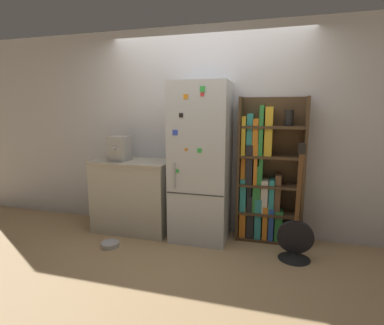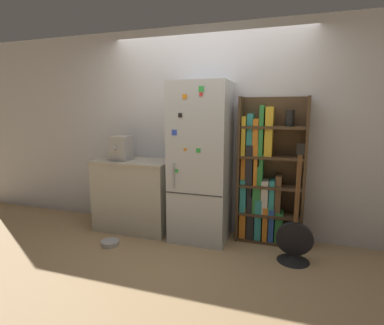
# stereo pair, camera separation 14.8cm
# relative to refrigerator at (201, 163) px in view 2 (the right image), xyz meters

# --- Properties ---
(ground_plane) EXTENTS (16.00, 16.00, 0.00)m
(ground_plane) POSITION_rel_refrigerator_xyz_m (0.00, -0.16, -0.95)
(ground_plane) COLOR tan
(wall_back) EXTENTS (8.00, 0.05, 2.60)m
(wall_back) POSITION_rel_refrigerator_xyz_m (0.00, 0.31, 0.35)
(wall_back) COLOR silver
(wall_back) RESTS_ON ground_plane
(refrigerator) EXTENTS (0.68, 0.60, 1.90)m
(refrigerator) POSITION_rel_refrigerator_xyz_m (0.00, 0.00, 0.00)
(refrigerator) COLOR silver
(refrigerator) RESTS_ON ground_plane
(bookshelf) EXTENTS (0.76, 0.28, 1.73)m
(bookshelf) POSITION_rel_refrigerator_xyz_m (0.74, 0.17, -0.18)
(bookshelf) COLOR #4C3823
(bookshelf) RESTS_ON ground_plane
(kitchen_counter) EXTENTS (1.01, 0.57, 0.93)m
(kitchen_counter) POSITION_rel_refrigerator_xyz_m (-0.92, 0.01, -0.48)
(kitchen_counter) COLOR #BCB7A8
(kitchen_counter) RESTS_ON ground_plane
(espresso_machine) EXTENTS (0.23, 0.31, 0.31)m
(espresso_machine) POSITION_rel_refrigerator_xyz_m (-1.06, -0.04, 0.14)
(espresso_machine) COLOR #A5A39E
(espresso_machine) RESTS_ON kitchen_counter
(guitar) EXTENTS (0.38, 0.34, 1.26)m
(guitar) POSITION_rel_refrigerator_xyz_m (1.11, -0.28, -0.77)
(guitar) COLOR black
(guitar) RESTS_ON ground_plane
(pet_bowl) EXTENTS (0.21, 0.21, 0.05)m
(pet_bowl) POSITION_rel_refrigerator_xyz_m (-0.95, -0.55, -0.92)
(pet_bowl) COLOR #B7B7BC
(pet_bowl) RESTS_ON ground_plane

